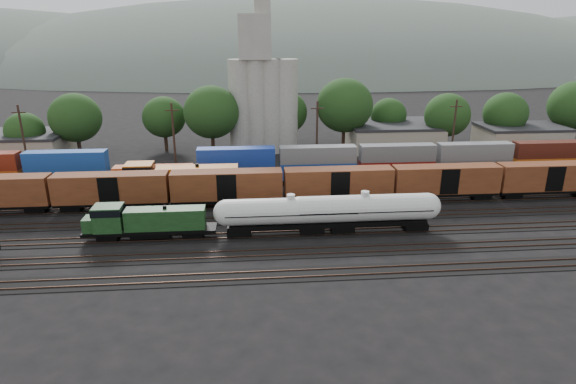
{
  "coord_description": "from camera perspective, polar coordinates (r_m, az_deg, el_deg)",
  "views": [
    {
      "loc": [
        0.27,
        -57.84,
        23.46
      ],
      "look_at": [
        5.36,
        2.0,
        3.0
      ],
      "focal_mm": 30.0,
      "sensor_mm": 36.0,
      "label": 1
    }
  ],
  "objects": [
    {
      "name": "utility_poles",
      "position": [
        81.68,
        -4.97,
        6.55
      ],
      "size": [
        122.2,
        0.36,
        12.0
      ],
      "color": "black",
      "rests_on": "ground"
    },
    {
      "name": "orange_locomotive",
      "position": [
        71.74,
        -13.28,
        1.53
      ],
      "size": [
        19.55,
        3.26,
        4.89
      ],
      "color": "black",
      "rests_on": "ground"
    },
    {
      "name": "tracks",
      "position": [
        62.4,
        -4.76,
        -3.29
      ],
      "size": [
        180.0,
        33.2,
        0.2
      ],
      "color": "black",
      "rests_on": "ground"
    },
    {
      "name": "container_wall",
      "position": [
        75.75,
        -6.74,
        2.89
      ],
      "size": [
        164.42,
        2.6,
        5.8
      ],
      "color": "black",
      "rests_on": "ground"
    },
    {
      "name": "industrial_sheds",
      "position": [
        95.62,
        -0.94,
        6.19
      ],
      "size": [
        119.38,
        17.26,
        5.1
      ],
      "color": "#9E937F",
      "rests_on": "ground"
    },
    {
      "name": "boxcar_string",
      "position": [
        67.2,
        5.99,
        1.09
      ],
      "size": [
        169.0,
        2.9,
        4.2
      ],
      "color": "black",
      "rests_on": "ground"
    },
    {
      "name": "ground",
      "position": [
        62.42,
        -4.76,
        -3.33
      ],
      "size": [
        600.0,
        600.0,
        0.0
      ],
      "primitive_type": "plane",
      "color": "black"
    },
    {
      "name": "tank_car_a",
      "position": [
        56.93,
        0.34,
        -2.44
      ],
      "size": [
        18.22,
        3.26,
        4.78
      ],
      "color": "silver",
      "rests_on": "ground"
    },
    {
      "name": "tank_car_b",
      "position": [
        58.33,
        9.02,
        -2.08
      ],
      "size": [
        18.71,
        3.35,
        4.9
      ],
      "color": "silver",
      "rests_on": "ground"
    },
    {
      "name": "distant_hills",
      "position": [
        321.74,
        -0.61,
        10.95
      ],
      "size": [
        860.0,
        286.0,
        130.0
      ],
      "color": "#59665B",
      "rests_on": "ground"
    },
    {
      "name": "tree_band",
      "position": [
        95.27,
        -2.43,
        9.18
      ],
      "size": [
        160.29,
        18.04,
        14.32
      ],
      "color": "black",
      "rests_on": "ground"
    },
    {
      "name": "green_locomotive",
      "position": [
        58.26,
        -16.87,
        -3.32
      ],
      "size": [
        15.23,
        2.69,
        4.03
      ],
      "color": "black",
      "rests_on": "ground"
    },
    {
      "name": "grain_silo",
      "position": [
        94.68,
        -3.06,
        11.38
      ],
      "size": [
        13.4,
        5.0,
        29.0
      ],
      "color": "#A09D93",
      "rests_on": "ground"
    }
  ]
}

